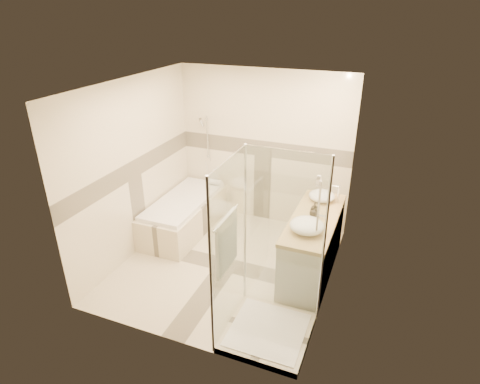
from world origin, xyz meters
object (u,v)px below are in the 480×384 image
at_px(shower_enclosure, 261,292).
at_px(amenity_bottle_b, 314,212).
at_px(vanity, 312,245).
at_px(vessel_sink_near, 322,196).
at_px(bathtub, 184,213).
at_px(vessel_sink_far, 307,225).
at_px(amenity_bottle_a, 315,209).

relative_size(shower_enclosure, amenity_bottle_b, 13.91).
distance_m(vanity, vessel_sink_near, 0.71).
xyz_separation_m(vanity, shower_enclosure, (-0.29, -1.27, 0.08)).
bearing_deg(amenity_bottle_b, vanity, 0.28).
bearing_deg(vessel_sink_near, vanity, -87.76).
relative_size(vanity, shower_enclosure, 0.79).
bearing_deg(vessel_sink_near, amenity_bottle_b, -90.00).
xyz_separation_m(bathtub, vanity, (2.15, -0.35, 0.12)).
xyz_separation_m(vanity, amenity_bottle_b, (-0.02, -0.00, 0.50)).
height_order(bathtub, vessel_sink_far, vessel_sink_far).
distance_m(vessel_sink_near, amenity_bottle_b, 0.51).
relative_size(bathtub, vessel_sink_far, 4.07).
relative_size(shower_enclosure, amenity_bottle_a, 11.00).
height_order(vanity, vessel_sink_far, vessel_sink_far).
xyz_separation_m(bathtub, shower_enclosure, (1.86, -1.62, 0.20)).
bearing_deg(amenity_bottle_a, bathtub, 171.44).
bearing_deg(bathtub, amenity_bottle_b, -9.33).
height_order(bathtub, amenity_bottle_a, amenity_bottle_a).
height_order(vanity, vessel_sink_near, vessel_sink_near).
relative_size(vessel_sink_far, amenity_bottle_b, 2.85).
height_order(vessel_sink_near, amenity_bottle_b, amenity_bottle_b).
relative_size(shower_enclosure, vessel_sink_near, 5.69).
bearing_deg(amenity_bottle_b, shower_enclosure, -102.12).
xyz_separation_m(shower_enclosure, vessel_sink_near, (0.27, 1.78, 0.42)).
height_order(shower_enclosure, vessel_sink_near, shower_enclosure).
relative_size(amenity_bottle_a, amenity_bottle_b, 1.26).
xyz_separation_m(vessel_sink_near, amenity_bottle_b, (0.00, -0.51, 0.00)).
bearing_deg(amenity_bottle_a, vessel_sink_far, -90.00).
distance_m(bathtub, vanity, 2.18).
bearing_deg(bathtub, shower_enclosure, -41.10).
bearing_deg(vessel_sink_near, vessel_sink_far, -90.00).
bearing_deg(amenity_bottle_a, vanity, -55.88).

